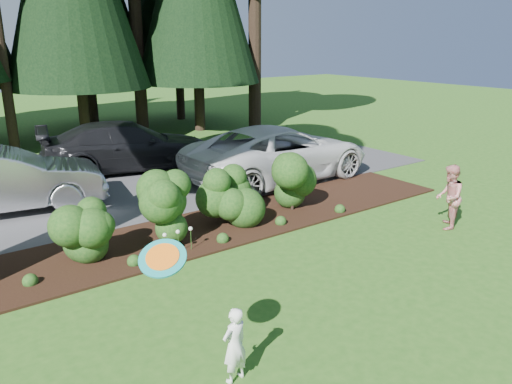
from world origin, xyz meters
The scene contains 11 objects.
ground centered at (0.00, 0.00, 0.00)m, with size 80.00×80.00×0.00m, color #285719.
mulch_bed centered at (0.00, 3.25, 0.03)m, with size 16.00×2.50×0.05m, color black.
driveway centered at (0.00, 7.50, 0.01)m, with size 22.00×6.00×0.03m, color #38383A.
shrub_row centered at (0.77, 3.14, 0.81)m, with size 6.53×1.60×1.61m.
lily_cluster centered at (-0.30, 2.40, 0.50)m, with size 0.69×0.09×0.57m.
car_silver_wagon centered at (-2.70, 7.46, 0.86)m, with size 1.76×5.04×1.66m, color silver.
car_white_suv centered at (4.97, 5.67, 0.89)m, with size 2.86×6.21×1.73m, color silver.
car_dark_suv centered at (1.61, 9.65, 0.85)m, with size 2.31×5.68×1.65m, color black.
child centered at (-1.58, -1.64, 0.54)m, with size 0.39×0.26×1.07m, color white.
adult centered at (5.63, 0.03, 0.78)m, with size 0.75×0.59×1.55m, color red.
frisbee centered at (-2.51, -1.64, 2.04)m, with size 0.58×0.51×0.38m.
Camera 1 is at (-4.66, -6.35, 4.38)m, focal length 35.00 mm.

